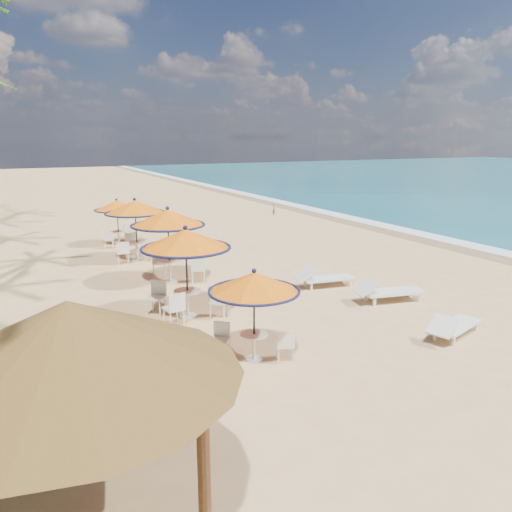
{
  "coord_description": "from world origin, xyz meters",
  "views": [
    {
      "loc": [
        -9.69,
        -9.03,
        4.87
      ],
      "look_at": [
        -2.72,
        4.7,
        1.2
      ],
      "focal_mm": 35.0,
      "sensor_mm": 36.0,
      "label": 1
    }
  ],
  "objects": [
    {
      "name": "lounger_far",
      "position": [
        -0.5,
        4.2,
        0.34
      ],
      "size": [
        2.09,
        0.95,
        0.72
      ],
      "rotation": [
        0.0,
        0.0,
        -0.16
      ],
      "color": "silver",
      "rests_on": "ground"
    },
    {
      "name": "lounger_mid",
      "position": [
        0.35,
        2.03,
        0.36
      ],
      "size": [
        2.25,
        1.1,
        0.77
      ],
      "rotation": [
        0.0,
        0.0,
        -0.21
      ],
      "color": "silver",
      "rests_on": "ground"
    },
    {
      "name": "station_1",
      "position": [
        -5.45,
        3.56,
        1.88
      ],
      "size": [
        2.47,
        2.47,
        2.58
      ],
      "color": "black",
      "rests_on": "ground"
    },
    {
      "name": "station_4",
      "position": [
        -5.08,
        14.17,
        1.64
      ],
      "size": [
        2.06,
        2.06,
        2.15
      ],
      "color": "black",
      "rests_on": "ground"
    },
    {
      "name": "station_0",
      "position": [
        -5.03,
        0.25,
        1.62
      ],
      "size": [
        2.03,
        2.03,
        2.12
      ],
      "color": "black",
      "rests_on": "ground"
    },
    {
      "name": "wetsand_band",
      "position": [
        8.4,
        10.0,
        0.0
      ],
      "size": [
        1.4,
        140.0,
        0.02
      ],
      "primitive_type": "cube",
      "color": "olive",
      "rests_on": "ground"
    },
    {
      "name": "station_3",
      "position": [
        -5.07,
        10.83,
        1.86
      ],
      "size": [
        2.43,
        2.43,
        2.54
      ],
      "color": "black",
      "rests_on": "ground"
    },
    {
      "name": "ground",
      "position": [
        0.0,
        0.0,
        0.0
      ],
      "size": [
        160.0,
        160.0,
        0.0
      ],
      "primitive_type": "plane",
      "color": "tan",
      "rests_on": "ground"
    },
    {
      "name": "lounger_near",
      "position": [
        -0.05,
        -0.88,
        0.32
      ],
      "size": [
        2.0,
        1.15,
        0.68
      ],
      "rotation": [
        0.0,
        0.0,
        0.31
      ],
      "color": "silver",
      "rests_on": "ground"
    },
    {
      "name": "station_2",
      "position": [
        -4.8,
        7.11,
        2.01
      ],
      "size": [
        2.52,
        2.52,
        2.63
      ],
      "color": "black",
      "rests_on": "ground"
    },
    {
      "name": "person",
      "position": [
        5.69,
        18.73,
        0.41
      ],
      "size": [
        0.3,
        0.35,
        0.82
      ],
      "primitive_type": "imported",
      "rotation": [
        0.0,
        0.0,
        1.17
      ],
      "color": "#946A4B",
      "rests_on": "ground"
    },
    {
      "name": "foam_strip",
      "position": [
        9.3,
        10.0,
        0.0
      ],
      "size": [
        1.2,
        140.0,
        0.04
      ],
      "primitive_type": "cube",
      "color": "white",
      "rests_on": "ground"
    },
    {
      "name": "palapa",
      "position": [
        -9.18,
        -3.28,
        2.58
      ],
      "size": [
        4.03,
        4.03,
        3.07
      ],
      "color": "brown",
      "rests_on": "ground"
    }
  ]
}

